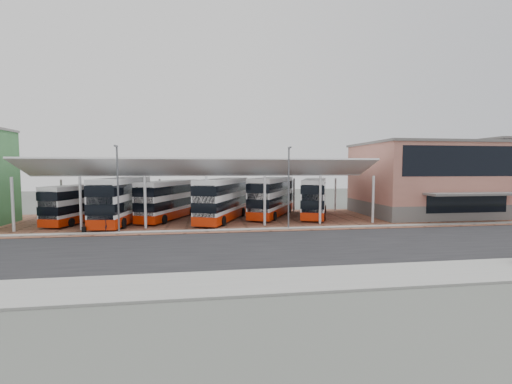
{
  "coord_description": "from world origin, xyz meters",
  "views": [
    {
      "loc": [
        -6.03,
        -26.36,
        6.02
      ],
      "look_at": [
        -0.93,
        8.41,
        3.56
      ],
      "focal_mm": 24.0,
      "sensor_mm": 36.0,
      "label": 1
    }
  ],
  "objects_px": {
    "bus_0": "(81,203)",
    "bus_3": "(223,200)",
    "bus_1": "(123,200)",
    "bus_2": "(169,200)",
    "terminal": "(433,179)",
    "bus_4": "(272,197)",
    "pedestrian": "(107,224)",
    "bus_5": "(314,198)"
  },
  "relations": [
    {
      "from": "bus_1",
      "to": "bus_5",
      "type": "distance_m",
      "value": 22.4
    },
    {
      "from": "terminal",
      "to": "bus_3",
      "type": "height_order",
      "value": "terminal"
    },
    {
      "from": "bus_3",
      "to": "bus_5",
      "type": "distance_m",
      "value": 11.57
    },
    {
      "from": "bus_1",
      "to": "bus_2",
      "type": "height_order",
      "value": "bus_1"
    },
    {
      "from": "bus_3",
      "to": "bus_5",
      "type": "xyz_separation_m",
      "value": [
        11.42,
        1.85,
        -0.07
      ]
    },
    {
      "from": "bus_0",
      "to": "bus_2",
      "type": "distance_m",
      "value": 9.5
    },
    {
      "from": "bus_1",
      "to": "bus_0",
      "type": "bearing_deg",
      "value": 171.86
    },
    {
      "from": "bus_2",
      "to": "bus_3",
      "type": "height_order",
      "value": "bus_3"
    },
    {
      "from": "bus_2",
      "to": "pedestrian",
      "type": "bearing_deg",
      "value": -99.44
    },
    {
      "from": "pedestrian",
      "to": "bus_5",
      "type": "bearing_deg",
      "value": -53.5
    },
    {
      "from": "terminal",
      "to": "bus_2",
      "type": "bearing_deg",
      "value": 178.89
    },
    {
      "from": "bus_0",
      "to": "bus_4",
      "type": "distance_m",
      "value": 21.94
    },
    {
      "from": "bus_1",
      "to": "bus_4",
      "type": "height_order",
      "value": "bus_1"
    },
    {
      "from": "bus_1",
      "to": "bus_5",
      "type": "bearing_deg",
      "value": 11.49
    },
    {
      "from": "bus_4",
      "to": "bus_5",
      "type": "relative_size",
      "value": 1.02
    },
    {
      "from": "bus_4",
      "to": "pedestrian",
      "type": "height_order",
      "value": "bus_4"
    },
    {
      "from": "terminal",
      "to": "bus_2",
      "type": "relative_size",
      "value": 1.67
    },
    {
      "from": "bus_1",
      "to": "pedestrian",
      "type": "height_order",
      "value": "bus_1"
    },
    {
      "from": "bus_1",
      "to": "bus_3",
      "type": "bearing_deg",
      "value": 6.79
    },
    {
      "from": "bus_5",
      "to": "bus_0",
      "type": "bearing_deg",
      "value": -158.25
    },
    {
      "from": "bus_2",
      "to": "bus_3",
      "type": "bearing_deg",
      "value": 3.88
    },
    {
      "from": "bus_0",
      "to": "bus_4",
      "type": "height_order",
      "value": "bus_4"
    },
    {
      "from": "bus_0",
      "to": "bus_2",
      "type": "xyz_separation_m",
      "value": [
        9.47,
        0.8,
        0.18
      ]
    },
    {
      "from": "bus_2",
      "to": "pedestrian",
      "type": "relative_size",
      "value": 6.94
    },
    {
      "from": "bus_3",
      "to": "bus_4",
      "type": "distance_m",
      "value": 6.79
    },
    {
      "from": "terminal",
      "to": "bus_0",
      "type": "distance_m",
      "value": 42.89
    },
    {
      "from": "bus_2",
      "to": "pedestrian",
      "type": "xyz_separation_m",
      "value": [
        -4.82,
        -7.84,
        -1.43
      ]
    },
    {
      "from": "bus_0",
      "to": "pedestrian",
      "type": "height_order",
      "value": "bus_0"
    },
    {
      "from": "bus_2",
      "to": "pedestrian",
      "type": "distance_m",
      "value": 9.32
    },
    {
      "from": "bus_0",
      "to": "pedestrian",
      "type": "relative_size",
      "value": 6.45
    },
    {
      "from": "bus_2",
      "to": "bus_3",
      "type": "xyz_separation_m",
      "value": [
        6.2,
        -2.05,
        0.14
      ]
    },
    {
      "from": "bus_0",
      "to": "bus_4",
      "type": "xyz_separation_m",
      "value": [
        21.89,
        1.44,
        0.34
      ]
    },
    {
      "from": "terminal",
      "to": "bus_5",
      "type": "xyz_separation_m",
      "value": [
        -15.72,
        0.44,
        -2.31
      ]
    },
    {
      "from": "terminal",
      "to": "bus_5",
      "type": "height_order",
      "value": "terminal"
    },
    {
      "from": "bus_5",
      "to": "bus_2",
      "type": "bearing_deg",
      "value": -160.16
    },
    {
      "from": "bus_0",
      "to": "bus_3",
      "type": "xyz_separation_m",
      "value": [
        15.67,
        -1.25,
        0.31
      ]
    },
    {
      "from": "bus_1",
      "to": "bus_4",
      "type": "distance_m",
      "value": 17.34
    },
    {
      "from": "bus_4",
      "to": "bus_5",
      "type": "height_order",
      "value": "bus_4"
    },
    {
      "from": "bus_2",
      "to": "bus_3",
      "type": "relative_size",
      "value": 0.94
    },
    {
      "from": "bus_0",
      "to": "bus_1",
      "type": "bearing_deg",
      "value": 1.91
    },
    {
      "from": "bus_2",
      "to": "bus_4",
      "type": "xyz_separation_m",
      "value": [
        12.43,
        0.64,
        0.16
      ]
    },
    {
      "from": "bus_1",
      "to": "bus_4",
      "type": "xyz_separation_m",
      "value": [
        17.13,
        2.7,
        -0.05
      ]
    }
  ]
}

